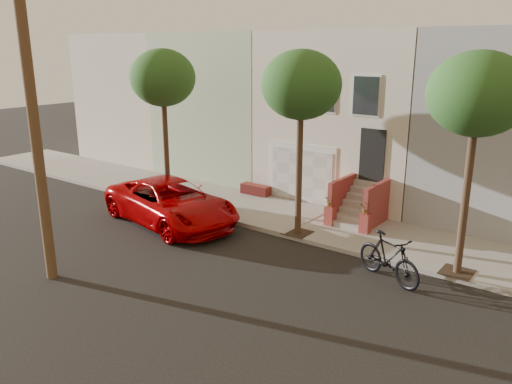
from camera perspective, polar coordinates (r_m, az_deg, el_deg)
The scene contains 9 objects.
ground at distance 15.97m, azimuth -6.01°, elevation -8.23°, with size 90.00×90.00×0.00m, color black.
sidewalk at distance 19.91m, azimuth 4.44°, elevation -2.97°, with size 40.00×3.70×0.15m, color gray.
house_row at distance 24.16m, azimuth 12.16°, elevation 8.79°, with size 33.10×11.70×7.00m.
tree_left at distance 21.26m, azimuth -10.37°, elevation 12.31°, with size 2.70×2.57×6.30m.
tree_mid at distance 17.12m, azimuth 5.05°, elevation 11.68°, with size 2.70×2.57×6.30m.
tree_right at distance 14.99m, azimuth 23.50°, elevation 9.83°, with size 2.70×2.57×6.30m.
utility_pole at distance 7.80m, azimuth 21.52°, elevation 4.98°, with size 23.60×1.22×10.00m.
pickup_truck at distance 19.56m, azimuth -9.48°, elevation -1.16°, with size 2.76×6.00×1.67m, color #B30003.
motorcycle at distance 15.18m, azimuth 14.58°, elevation -7.12°, with size 0.66×2.34×1.41m, color black.
Camera 1 is at (9.97, -10.62, 6.53)m, focal length 35.86 mm.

